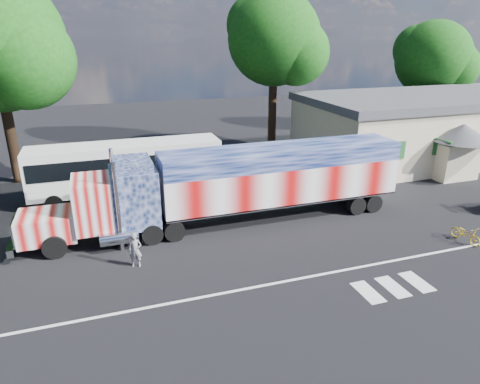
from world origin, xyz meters
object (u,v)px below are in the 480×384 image
object	(u,v)px
bicycle	(466,234)
tree_far_ne	(434,59)
coach_bus	(127,169)
semi_truck	(238,183)
woman	(135,250)
tree_ne_a	(276,40)

from	to	relation	value
bicycle	tree_far_ne	bearing A→B (deg)	45.88
coach_bus	bicycle	size ratio (longest dim) A/B	7.09
semi_truck	woman	size ratio (longest dim) A/B	12.87
tree_ne_a	tree_far_ne	world-z (taller)	tree_ne_a
semi_truck	bicycle	bearing A→B (deg)	-30.62
semi_truck	tree_ne_a	xyz separation A→B (m)	(8.10, 14.29, 7.05)
coach_bus	tree_far_ne	size ratio (longest dim) A/B	1.05
tree_far_ne	coach_bus	bearing A→B (deg)	-163.00
coach_bus	bicycle	distance (m)	19.52
bicycle	coach_bus	bearing A→B (deg)	134.18
semi_truck	tree_far_ne	xyz separation A→B (m)	(26.09, 15.77, 5.12)
semi_truck	woman	bearing A→B (deg)	-152.14
coach_bus	woman	distance (m)	9.32
coach_bus	woman	size ratio (longest dim) A/B	7.36
coach_bus	tree_ne_a	size ratio (longest dim) A/B	0.89
bicycle	semi_truck	bearing A→B (deg)	141.89
bicycle	woman	bearing A→B (deg)	162.37
woman	bicycle	world-z (taller)	woman
bicycle	tree_ne_a	xyz separation A→B (m)	(-1.88, 20.19, 8.86)
semi_truck	coach_bus	bearing A→B (deg)	130.65
coach_bus	tree_far_ne	bearing A→B (deg)	17.00
bicycle	tree_far_ne	xyz separation A→B (m)	(16.12, 21.68, 6.94)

